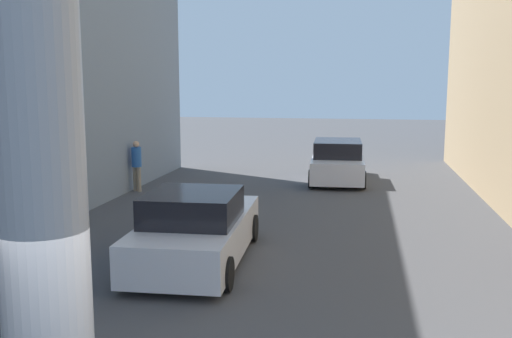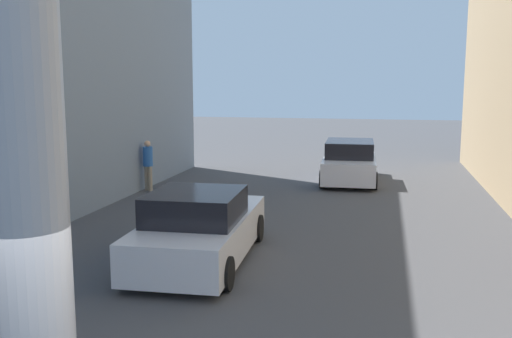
{
  "view_description": "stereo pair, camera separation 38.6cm",
  "coord_description": "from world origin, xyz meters",
  "px_view_note": "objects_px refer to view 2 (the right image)",
  "views": [
    {
      "loc": [
        1.84,
        -4.18,
        3.8
      ],
      "look_at": [
        0.0,
        5.71,
        2.24
      ],
      "focal_mm": 40.0,
      "sensor_mm": 36.0,
      "label": 1
    },
    {
      "loc": [
        2.21,
        -4.11,
        3.8
      ],
      "look_at": [
        0.0,
        5.71,
        2.24
      ],
      "focal_mm": 40.0,
      "sensor_mm": 36.0,
      "label": 2
    }
  ],
  "objects_px": {
    "car_far": "(349,162)",
    "palm_tree_mid_left": "(56,31)",
    "traffic_light_mast": "(24,46)",
    "car_lead": "(200,229)",
    "pedestrian_far_left": "(148,161)"
  },
  "relations": [
    {
      "from": "traffic_light_mast",
      "to": "car_lead",
      "type": "bearing_deg",
      "value": 21.36
    },
    {
      "from": "palm_tree_mid_left",
      "to": "car_lead",
      "type": "bearing_deg",
      "value": -29.86
    },
    {
      "from": "palm_tree_mid_left",
      "to": "car_far",
      "type": "bearing_deg",
      "value": 46.63
    },
    {
      "from": "traffic_light_mast",
      "to": "car_lead",
      "type": "relative_size",
      "value": 1.32
    },
    {
      "from": "traffic_light_mast",
      "to": "palm_tree_mid_left",
      "type": "relative_size",
      "value": 0.72
    },
    {
      "from": "traffic_light_mast",
      "to": "car_lead",
      "type": "distance_m",
      "value": 5.02
    },
    {
      "from": "car_far",
      "to": "palm_tree_mid_left",
      "type": "distance_m",
      "value": 11.57
    },
    {
      "from": "car_far",
      "to": "pedestrian_far_left",
      "type": "relative_size",
      "value": 2.59
    },
    {
      "from": "traffic_light_mast",
      "to": "palm_tree_mid_left",
      "type": "xyz_separation_m",
      "value": [
        -1.77,
        4.01,
        0.65
      ]
    },
    {
      "from": "pedestrian_far_left",
      "to": "traffic_light_mast",
      "type": "bearing_deg",
      "value": -82.19
    },
    {
      "from": "car_far",
      "to": "car_lead",
      "type": "bearing_deg",
      "value": -103.22
    },
    {
      "from": "pedestrian_far_left",
      "to": "car_far",
      "type": "bearing_deg",
      "value": 27.01
    },
    {
      "from": "traffic_light_mast",
      "to": "pedestrian_far_left",
      "type": "height_order",
      "value": "traffic_light_mast"
    },
    {
      "from": "car_far",
      "to": "palm_tree_mid_left",
      "type": "xyz_separation_m",
      "value": [
        -7.36,
        -7.79,
        4.37
      ]
    },
    {
      "from": "car_lead",
      "to": "palm_tree_mid_left",
      "type": "height_order",
      "value": "palm_tree_mid_left"
    }
  ]
}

